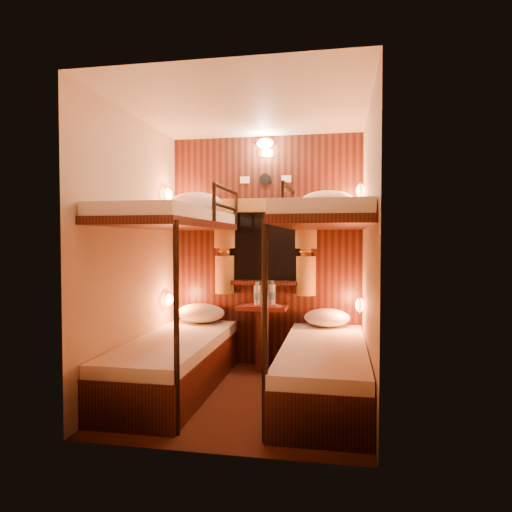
% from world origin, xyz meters
% --- Properties ---
extents(floor, '(2.10, 2.10, 0.00)m').
position_xyz_m(floor, '(0.00, 0.00, 0.00)').
color(floor, '#3A1810').
rests_on(floor, ground).
extents(ceiling, '(2.10, 2.10, 0.00)m').
position_xyz_m(ceiling, '(0.00, 0.00, 2.40)').
color(ceiling, silver).
rests_on(ceiling, wall_back).
extents(wall_back, '(2.40, 0.00, 2.40)m').
position_xyz_m(wall_back, '(0.00, 1.05, 1.20)').
color(wall_back, '#C6B293').
rests_on(wall_back, floor).
extents(wall_front, '(2.40, 0.00, 2.40)m').
position_xyz_m(wall_front, '(0.00, -1.05, 1.20)').
color(wall_front, '#C6B293').
rests_on(wall_front, floor).
extents(wall_left, '(0.00, 2.40, 2.40)m').
position_xyz_m(wall_left, '(-1.00, 0.00, 1.20)').
color(wall_left, '#C6B293').
rests_on(wall_left, floor).
extents(wall_right, '(0.00, 2.40, 2.40)m').
position_xyz_m(wall_right, '(1.00, 0.00, 1.20)').
color(wall_right, '#C6B293').
rests_on(wall_right, floor).
extents(back_panel, '(2.00, 0.03, 2.40)m').
position_xyz_m(back_panel, '(0.00, 1.04, 1.20)').
color(back_panel, black).
rests_on(back_panel, floor).
extents(bunk_left, '(0.72, 1.90, 1.82)m').
position_xyz_m(bunk_left, '(-0.65, 0.07, 0.56)').
color(bunk_left, black).
rests_on(bunk_left, floor).
extents(bunk_right, '(0.72, 1.90, 1.82)m').
position_xyz_m(bunk_right, '(0.65, 0.07, 0.56)').
color(bunk_right, black).
rests_on(bunk_right, floor).
extents(window, '(1.00, 0.12, 0.79)m').
position_xyz_m(window, '(0.00, 1.00, 1.18)').
color(window, black).
rests_on(window, back_panel).
extents(curtains, '(1.10, 0.22, 1.00)m').
position_xyz_m(curtains, '(0.00, 0.97, 1.26)').
color(curtains, olive).
rests_on(curtains, back_panel).
extents(back_fixtures, '(0.54, 0.09, 0.48)m').
position_xyz_m(back_fixtures, '(0.00, 1.00, 2.25)').
color(back_fixtures, black).
rests_on(back_fixtures, back_panel).
extents(reading_lamps, '(2.00, 0.20, 1.25)m').
position_xyz_m(reading_lamps, '(-0.00, 0.70, 1.24)').
color(reading_lamps, orange).
rests_on(reading_lamps, wall_left).
extents(table, '(0.50, 0.34, 0.66)m').
position_xyz_m(table, '(0.00, 0.85, 0.41)').
color(table, '#5A2214').
rests_on(table, floor).
extents(bottle_left, '(0.07, 0.07, 0.24)m').
position_xyz_m(bottle_left, '(-0.06, 0.84, 0.75)').
color(bottle_left, '#99BFE5').
rests_on(bottle_left, table).
extents(bottle_right, '(0.07, 0.07, 0.25)m').
position_xyz_m(bottle_right, '(0.09, 0.90, 0.76)').
color(bottle_right, '#99BFE5').
rests_on(bottle_right, table).
extents(sachet_a, '(0.08, 0.06, 0.01)m').
position_xyz_m(sachet_a, '(0.11, 0.90, 0.65)').
color(sachet_a, silver).
rests_on(sachet_a, table).
extents(sachet_b, '(0.07, 0.06, 0.01)m').
position_xyz_m(sachet_b, '(0.17, 0.82, 0.65)').
color(sachet_b, silver).
rests_on(sachet_b, table).
extents(pillow_lower_left, '(0.50, 0.36, 0.20)m').
position_xyz_m(pillow_lower_left, '(-0.65, 0.82, 0.56)').
color(pillow_lower_left, white).
rests_on(pillow_lower_left, bunk_left).
extents(pillow_lower_right, '(0.45, 0.32, 0.18)m').
position_xyz_m(pillow_lower_right, '(0.65, 0.84, 0.55)').
color(pillow_lower_right, white).
rests_on(pillow_lower_right, bunk_right).
extents(pillow_upper_left, '(0.52, 0.37, 0.21)m').
position_xyz_m(pillow_upper_left, '(-0.65, 0.68, 1.69)').
color(pillow_upper_left, white).
rests_on(pillow_upper_left, bunk_left).
extents(pillow_upper_right, '(0.51, 0.36, 0.20)m').
position_xyz_m(pillow_upper_right, '(0.65, 0.68, 1.69)').
color(pillow_upper_right, white).
rests_on(pillow_upper_right, bunk_right).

